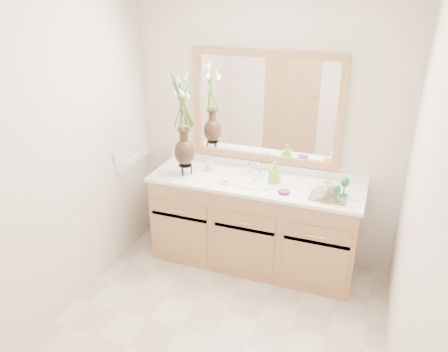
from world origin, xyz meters
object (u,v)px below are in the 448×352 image
at_px(tumbler, 210,166).
at_px(tray, 328,197).
at_px(flower_vase, 183,110).
at_px(soap_bottle, 275,173).

height_order(tumbler, tray, tumbler).
bearing_deg(flower_vase, tray, -1.84).
height_order(flower_vase, tumbler, flower_vase).
bearing_deg(soap_bottle, tumbler, -179.52).
relative_size(tumbler, tray, 0.29).
bearing_deg(soap_bottle, tray, -11.93).
distance_m(flower_vase, soap_bottle, 0.94).
bearing_deg(tumbler, soap_bottle, -4.08).
xyz_separation_m(tumbler, soap_bottle, (0.61, -0.04, 0.04)).
xyz_separation_m(tumbler, tray, (1.08, -0.18, -0.03)).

